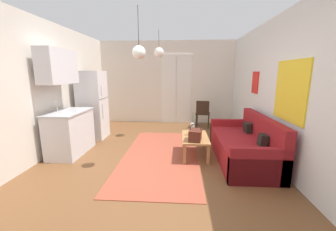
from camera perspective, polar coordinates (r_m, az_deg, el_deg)
name	(u,v)px	position (r m, az deg, el deg)	size (l,w,h in m)	color
ground_plane	(153,173)	(3.72, -4.23, -15.51)	(4.96, 7.73, 0.10)	brown
wall_back	(167,83)	(6.91, -0.15, 9.02)	(4.56, 0.13, 2.68)	silver
wall_right	(295,94)	(3.73, 31.85, 5.18)	(0.12, 7.33, 2.68)	silver
wall_left	(19,92)	(4.27, -35.93, 5.31)	(0.12, 7.33, 2.68)	silver
area_rug	(161,155)	(4.28, -1.96, -10.90)	(1.49, 3.14, 0.01)	#9E4733
couch	(246,146)	(4.25, 20.73, -7.98)	(0.90, 1.98, 0.86)	maroon
coffee_table	(195,139)	(4.18, 7.52, -6.50)	(0.51, 0.92, 0.41)	#A87542
bamboo_vase	(192,129)	(4.22, 6.79, -3.72)	(0.08, 0.08, 0.47)	beige
handbag	(195,135)	(3.89, 7.56, -5.37)	(0.27, 0.35, 0.32)	#512319
refrigerator	(93,105)	(5.57, -20.17, 2.72)	(0.63, 0.61, 1.70)	white
kitchen_counter	(67,115)	(4.65, -26.17, 0.14)	(0.59, 1.08, 2.11)	silver
accent_chair	(203,112)	(6.31, 9.61, 0.87)	(0.48, 0.46, 0.85)	black
pendant_lamp_near	(139,52)	(3.48, -8.06, 16.96)	(0.22, 0.22, 0.81)	black
pendant_lamp_far	(159,52)	(5.30, -2.53, 17.10)	(0.24, 0.24, 0.65)	black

